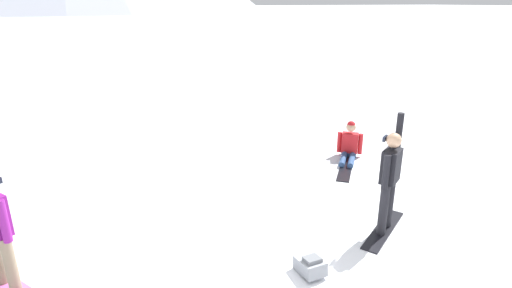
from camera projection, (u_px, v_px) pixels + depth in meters
snowboarder_foreground at (389, 179)px, 6.68m from camera, size 1.43×1.08×2.02m
snowboarder_background at (349, 147)px, 10.12m from camera, size 1.44×1.61×0.91m
backpack_grey at (310, 265)px, 5.85m from camera, size 0.34×0.54×0.30m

